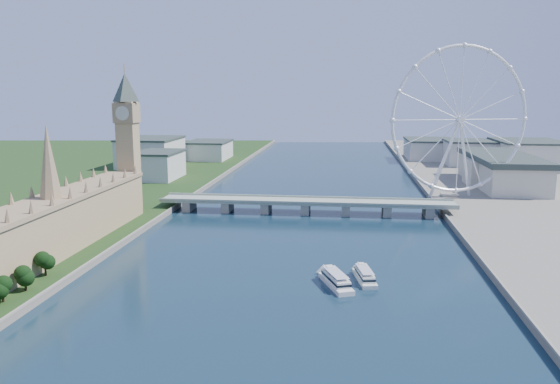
# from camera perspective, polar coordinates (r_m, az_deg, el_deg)

# --- Properties ---
(parliament_range) EXTENTS (24.00, 200.00, 70.00)m
(parliament_range) POSITION_cam_1_polar(r_m,az_deg,el_deg) (321.06, -22.60, -3.21)
(parliament_range) COLOR tan
(parliament_range) RESTS_ON ground
(big_ben) EXTENTS (20.02, 20.02, 110.00)m
(big_ben) POSITION_cam_1_polar(r_m,az_deg,el_deg) (410.88, -15.69, 6.79)
(big_ben) COLOR tan
(big_ben) RESTS_ON ground
(westminster_bridge) EXTENTS (220.00, 22.00, 9.50)m
(westminster_bridge) POSITION_cam_1_polar(r_m,az_deg,el_deg) (410.59, 2.71, -1.28)
(westminster_bridge) COLOR gray
(westminster_bridge) RESTS_ON ground
(london_eye) EXTENTS (113.60, 39.12, 124.30)m
(london_eye) POSITION_cam_1_polar(r_m,az_deg,el_deg) (465.80, 18.29, 7.15)
(london_eye) COLOR silver
(london_eye) RESTS_ON ground
(county_hall) EXTENTS (54.00, 144.00, 35.00)m
(county_hall) POSITION_cam_1_polar(r_m,az_deg,el_deg) (558.14, 21.95, 0.38)
(county_hall) COLOR beige
(county_hall) RESTS_ON ground
(city_skyline) EXTENTS (505.00, 280.00, 32.00)m
(city_skyline) POSITION_cam_1_polar(r_m,az_deg,el_deg) (665.27, 7.74, 4.00)
(city_skyline) COLOR beige
(city_skyline) RESTS_ON ground
(tour_boat_near) EXTENTS (19.23, 32.77, 7.09)m
(tour_boat_near) POSITION_cam_1_polar(r_m,az_deg,el_deg) (260.87, 5.84, -9.72)
(tour_boat_near) COLOR silver
(tour_boat_near) RESTS_ON ground
(tour_boat_far) EXTENTS (12.61, 29.67, 6.35)m
(tour_boat_far) POSITION_cam_1_polar(r_m,az_deg,el_deg) (269.40, 8.83, -9.14)
(tour_boat_far) COLOR silver
(tour_boat_far) RESTS_ON ground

